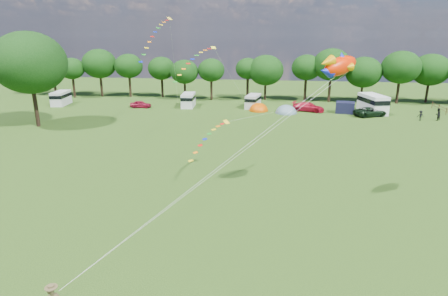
# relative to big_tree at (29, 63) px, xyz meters

# --- Properties ---
(ground_plane) EXTENTS (180.00, 180.00, 0.00)m
(ground_plane) POSITION_rel_big_tree_xyz_m (30.00, -28.00, -9.02)
(ground_plane) COLOR black
(ground_plane) RESTS_ON ground
(tree_line) EXTENTS (102.98, 10.98, 10.27)m
(tree_line) POSITION_rel_big_tree_xyz_m (35.30, 26.99, -2.67)
(tree_line) COLOR black
(tree_line) RESTS_ON ground
(big_tree) EXTENTS (10.00, 10.00, 13.28)m
(big_tree) POSITION_rel_big_tree_xyz_m (0.00, 0.00, 0.00)
(big_tree) COLOR black
(big_tree) RESTS_ON ground
(car_a) EXTENTS (3.92, 1.72, 1.28)m
(car_a) POSITION_rel_big_tree_xyz_m (9.64, 15.90, -8.38)
(car_a) COLOR maroon
(car_a) RESTS_ON ground
(car_c) EXTENTS (5.66, 3.72, 1.57)m
(car_c) POSITION_rel_big_tree_xyz_m (39.55, 16.70, -8.23)
(car_c) COLOR #A81026
(car_c) RESTS_ON ground
(car_d) EXTENTS (5.96, 4.47, 1.48)m
(car_d) POSITION_rel_big_tree_xyz_m (49.21, 13.94, -8.28)
(car_d) COLOR black
(car_d) RESTS_ON ground
(campervan_a) EXTENTS (3.01, 5.47, 2.54)m
(campervan_a) POSITION_rel_big_tree_xyz_m (-6.22, 16.61, -7.65)
(campervan_a) COLOR silver
(campervan_a) RESTS_ON ground
(campervan_b) EXTENTS (2.60, 5.20, 2.46)m
(campervan_b) POSITION_rel_big_tree_xyz_m (18.03, 18.01, -7.70)
(campervan_b) COLOR silver
(campervan_b) RESTS_ON ground
(campervan_c) EXTENTS (2.79, 5.05, 2.34)m
(campervan_c) POSITION_rel_big_tree_xyz_m (29.84, 18.84, -7.76)
(campervan_c) COLOR silver
(campervan_c) RESTS_ON ground
(campervan_d) EXTENTS (4.21, 6.79, 3.09)m
(campervan_d) POSITION_rel_big_tree_xyz_m (50.17, 16.94, -7.35)
(campervan_d) COLOR white
(campervan_d) RESTS_ON ground
(tent_orange) EXTENTS (3.38, 3.70, 2.64)m
(tent_orange) POSITION_rel_big_tree_xyz_m (31.01, 16.10, -9.00)
(tent_orange) COLOR #C84900
(tent_orange) RESTS_ON ground
(tent_greyblue) EXTENTS (3.68, 4.03, 2.73)m
(tent_greyblue) POSITION_rel_big_tree_xyz_m (35.73, 14.64, -9.00)
(tent_greyblue) COLOR slate
(tent_greyblue) RESTS_ON ground
(awning_navy) EXTENTS (3.41, 2.97, 1.88)m
(awning_navy) POSITION_rel_big_tree_xyz_m (45.61, 16.16, -8.08)
(awning_navy) COLOR black
(awning_navy) RESTS_ON ground
(fish_kite) EXTENTS (3.43, 3.17, 1.98)m
(fish_kite) POSITION_rel_big_tree_xyz_m (38.21, -20.79, 1.62)
(fish_kite) COLOR #F42600
(fish_kite) RESTS_ON ground
(streamer_kite_a) EXTENTS (3.34, 5.67, 5.79)m
(streamer_kite_a) POSITION_rel_big_tree_xyz_m (17.92, 2.01, 4.00)
(streamer_kite_a) COLOR yellow
(streamer_kite_a) RESTS_ON ground
(streamer_kite_b) EXTENTS (4.22, 4.54, 3.77)m
(streamer_kite_b) POSITION_rel_big_tree_xyz_m (24.97, -5.72, 1.19)
(streamer_kite_b) COLOR yellow
(streamer_kite_b) RESTS_ON ground
(streamer_kite_c) EXTENTS (3.07, 4.92, 2.78)m
(streamer_kite_c) POSITION_rel_big_tree_xyz_m (28.40, -16.17, -4.90)
(streamer_kite_c) COLOR yellow
(streamer_kite_c) RESTS_ON ground
(walker_a) EXTENTS (1.08, 1.02, 1.91)m
(walker_a) POSITION_rel_big_tree_xyz_m (58.80, 12.21, -8.06)
(walker_a) COLOR black
(walker_a) RESTS_ON ground
(walker_b) EXTENTS (1.08, 0.65, 1.56)m
(walker_b) POSITION_rel_big_tree_xyz_m (56.17, 11.81, -8.24)
(walker_b) COLOR black
(walker_b) RESTS_ON ground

